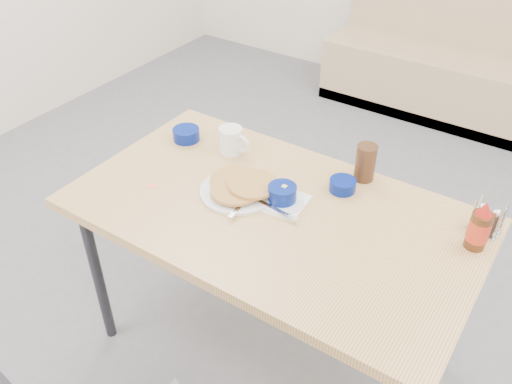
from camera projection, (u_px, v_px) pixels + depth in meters
The scene contains 11 objects.
booth_bench at pixel (464, 67), 3.80m from camera, with size 1.90×0.56×1.22m.
dining_table at pixel (273, 223), 1.90m from camera, with size 1.40×0.80×0.76m.
pancake_plate at pixel (239, 188), 1.93m from camera, with size 0.28×0.28×0.05m.
coffee_mug at pixel (232, 140), 2.12m from camera, with size 0.14×0.09×0.11m.
grits_setting at pixel (282, 196), 1.87m from camera, with size 0.20×0.18×0.07m.
creamer_bowl at pixel (186, 134), 2.22m from camera, with size 0.11×0.11×0.05m.
butter_bowl at pixel (343, 185), 1.94m from camera, with size 0.10×0.10×0.04m.
amber_tumbler at pixel (365, 163), 1.97m from camera, with size 0.07×0.07×0.14m, color #3C2413.
condiment_caddy at pixel (487, 221), 1.75m from camera, with size 0.11×0.07×0.12m.
syrup_bottle at pixel (479, 228), 1.67m from camera, with size 0.07×0.07×0.17m.
sugar_wrapper at pixel (152, 186), 1.97m from camera, with size 0.04×0.02×0.00m, color #FC7F54.
Camera 1 is at (0.76, -0.99, 1.92)m, focal length 38.00 mm.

